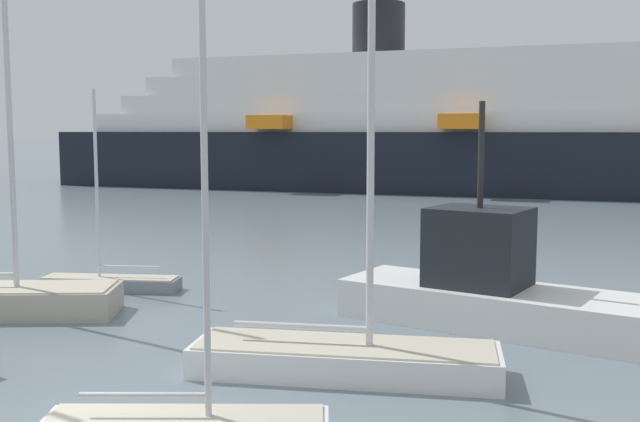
{
  "coord_description": "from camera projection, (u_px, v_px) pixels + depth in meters",
  "views": [
    {
      "loc": [
        6.77,
        -9.49,
        4.77
      ],
      "look_at": [
        0.0,
        13.1,
        2.23
      ],
      "focal_mm": 42.0,
      "sensor_mm": 36.0,
      "label": 1
    }
  ],
  "objects": [
    {
      "name": "sailboat_1",
      "position": [
        110.0,
        280.0,
        22.41
      ],
      "size": [
        4.26,
        1.68,
        5.98
      ],
      "rotation": [
        0.0,
        0.0,
        3.32
      ],
      "color": "gray",
      "rests_on": "ground_plane"
    },
    {
      "name": "sailboat_2",
      "position": [
        345.0,
        351.0,
        14.61
      ],
      "size": [
        6.18,
        2.44,
        10.34
      ],
      "rotation": [
        0.0,
        0.0,
        0.12
      ],
      "color": "white",
      "rests_on": "ground_plane"
    },
    {
      "name": "fishing_boat_0",
      "position": [
        488.0,
        287.0,
        18.32
      ],
      "size": [
        7.8,
        4.51,
        5.48
      ],
      "rotation": [
        0.0,
        0.0,
        2.85
      ],
      "color": "white",
      "rests_on": "ground_plane"
    },
    {
      "name": "cruise_ship",
      "position": [
        571.0,
        130.0,
        56.59
      ],
      "size": [
        85.31,
        16.57,
        15.01
      ],
      "rotation": [
        0.0,
        0.0,
        -0.05
      ],
      "color": "black",
      "rests_on": "ground_plane"
    }
  ]
}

